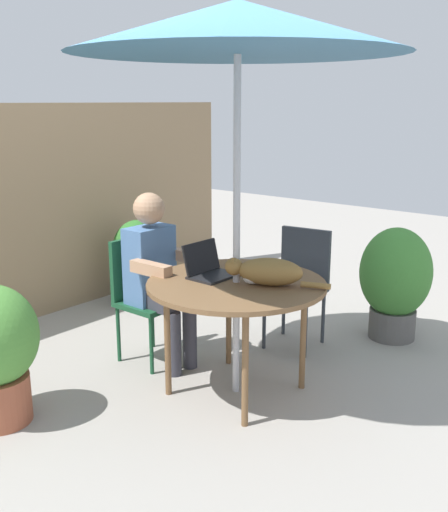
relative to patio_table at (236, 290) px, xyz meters
The scene contains 11 objects.
ground_plane 0.69m from the patio_table, ahead, with size 14.00×14.00×0.00m, color gray.
fence_back 2.25m from the patio_table, 90.00° to the left, with size 4.69×0.08×1.83m, color #937756.
patio_table is the anchor object (origin of this frame).
patio_umbrella 1.55m from the patio_table, ahead, with size 1.95×1.95×2.39m.
chair_occupied 0.88m from the patio_table, 90.00° to the left, with size 0.40×0.40×0.90m.
chair_empty 0.99m from the patio_table, ahead, with size 0.45×0.45×0.90m.
person_seated 0.71m from the patio_table, 90.00° to the left, with size 0.48×0.48×1.24m.
laptop 0.26m from the patio_table, 93.55° to the left, with size 0.30×0.26×0.21m.
cat 0.24m from the patio_table, 70.29° to the right, with size 0.35×0.61×0.17m.
potted_plant_near_fence 1.58m from the patio_table, 14.57° to the right, with size 0.56×0.56×0.90m.
potted_plant_corner 2.03m from the patio_table, 65.27° to the left, with size 0.46×0.46×0.79m.
Camera 1 is at (-2.85, -2.23, 1.85)m, focal length 42.39 mm.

